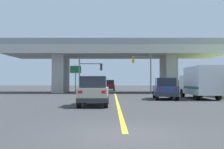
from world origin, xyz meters
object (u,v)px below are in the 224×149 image
box_truck (200,82)px  sedan_oncoming (110,85)px  suv_crossing (165,89)px  highway_sign (76,72)px  traffic_signal_nearside (145,67)px  suv_lead (94,91)px  traffic_signal_farside (88,71)px

box_truck → sedan_oncoming: box_truck is taller
suv_crossing → box_truck: box_truck is taller
sedan_oncoming → highway_sign: 11.63m
traffic_signal_nearside → highway_sign: 10.27m
sedan_oncoming → box_truck: bearing=-68.6°
box_truck → traffic_signal_nearside: (-4.01, 10.74, 2.16)m
suv_lead → suv_crossing: size_ratio=0.93×
traffic_signal_farside → traffic_signal_nearside: bearing=-0.7°
traffic_signal_farside → sedan_oncoming: bearing=76.1°
suv_lead → highway_sign: size_ratio=1.02×
traffic_signal_nearside → traffic_signal_farside: bearing=179.3°
box_truck → sedan_oncoming: 24.76m
suv_lead → traffic_signal_farside: size_ratio=0.86×
box_truck → suv_crossing: bearing=-169.0°
suv_lead → traffic_signal_farside: (-2.20, 18.15, 2.14)m
sedan_oncoming → traffic_signal_nearside: traffic_signal_nearside is taller
traffic_signal_farside → box_truck: bearing=-41.9°
highway_sign → box_truck: bearing=-42.2°
box_truck → traffic_signal_farside: (-12.07, 10.84, 1.53)m
suv_lead → box_truck: bearing=36.6°
box_truck → highway_sign: 19.04m
highway_sign → traffic_signal_farside: bearing=-43.8°
traffic_signal_nearside → suv_lead: bearing=-108.0°
sedan_oncoming → traffic_signal_farside: 12.75m
highway_sign → sedan_oncoming: bearing=64.0°
suv_lead → highway_sign: bearing=101.8°
suv_lead → suv_crossing: 9.13m
traffic_signal_farside → highway_sign: (-2.00, 1.92, -0.05)m
suv_crossing → sedan_oncoming: (-5.46, 23.73, -0.00)m
suv_crossing → sedan_oncoming: size_ratio=1.04×
highway_sign → suv_lead: bearing=-78.2°
suv_crossing → suv_lead: bearing=-128.4°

